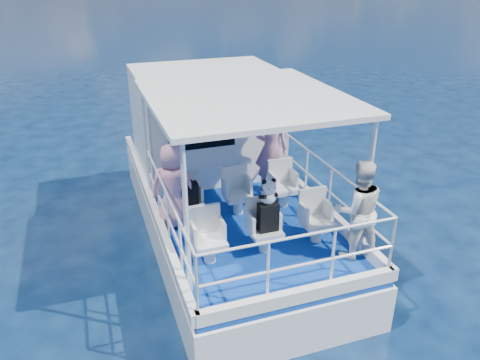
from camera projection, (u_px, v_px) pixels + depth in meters
name	position (u px, v px, depth m)	size (l,w,h in m)	color
ground	(242.00, 260.00, 8.72)	(2000.00, 2000.00, 0.00)	#061531
hull	(226.00, 233.00, 9.58)	(3.00, 7.00, 1.60)	white
deck	(225.00, 196.00, 9.22)	(2.90, 6.90, 0.10)	#0A3395
cabin	(206.00, 121.00, 9.85)	(2.85, 2.00, 2.20)	white
canopy	(246.00, 97.00, 7.22)	(3.00, 3.20, 0.08)	white
canopy_posts	(247.00, 166.00, 7.66)	(2.77, 2.97, 2.20)	white
railings	(253.00, 207.00, 7.64)	(2.84, 3.59, 1.00)	white
seat_port_fwd	(189.00, 211.00, 8.17)	(0.48, 0.46, 0.38)	silver
seat_center_fwd	(238.00, 203.00, 8.43)	(0.48, 0.46, 0.38)	silver
seat_stbd_fwd	(284.00, 196.00, 8.70)	(0.48, 0.46, 0.38)	silver
seat_port_aft	(209.00, 250.00, 7.05)	(0.48, 0.46, 0.38)	silver
seat_center_aft	(265.00, 240.00, 7.32)	(0.48, 0.46, 0.38)	silver
seat_stbd_aft	(316.00, 230.00, 7.58)	(0.48, 0.46, 0.38)	silver
passenger_port_fwd	(173.00, 186.00, 7.81)	(0.55, 0.39, 1.48)	pink
passenger_stbd_fwd	(271.00, 149.00, 8.99)	(0.64, 0.42, 1.76)	#C9829C
passenger_stbd_aft	(358.00, 210.00, 6.95)	(0.77, 0.60, 1.59)	white
backpack_port	(189.00, 193.00, 7.94)	(0.29, 0.16, 0.38)	black
backpack_center	(268.00, 217.00, 7.13)	(0.31, 0.17, 0.46)	black
compact_camera	(189.00, 182.00, 7.84)	(0.10, 0.06, 0.06)	black
panda	(269.00, 191.00, 6.96)	(0.26, 0.22, 0.40)	silver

